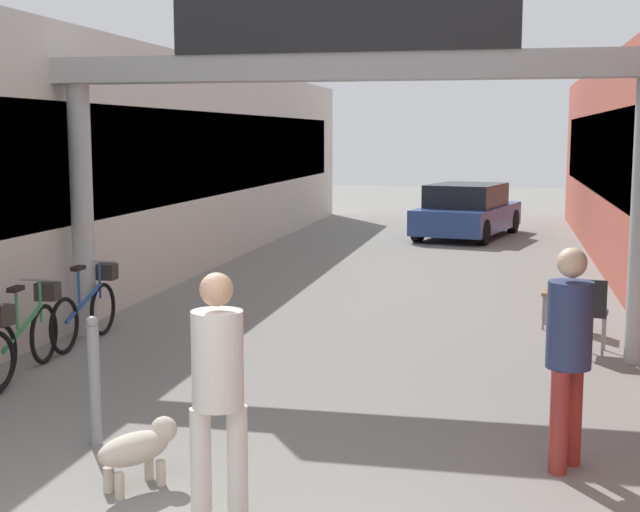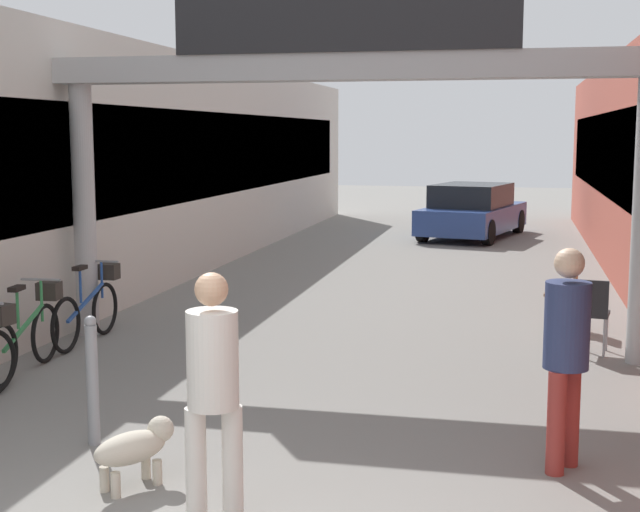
% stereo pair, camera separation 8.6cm
% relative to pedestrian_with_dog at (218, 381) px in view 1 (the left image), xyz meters
% --- Properties ---
extents(storefront_left, '(3.00, 26.00, 3.94)m').
position_rel_pedestrian_with_dog_xyz_m(storefront_left, '(-5.16, 9.52, 1.02)').
color(storefront_left, beige).
rests_on(storefront_left, ground_plane).
extents(arcade_sign_gateway, '(7.40, 0.47, 4.11)m').
position_rel_pedestrian_with_dog_xyz_m(arcade_sign_gateway, '(-0.07, 4.90, 1.94)').
color(arcade_sign_gateway, '#B2B2B2').
rests_on(arcade_sign_gateway, ground_plane).
extents(pedestrian_with_dog, '(0.44, 0.44, 1.67)m').
position_rel_pedestrian_with_dog_xyz_m(pedestrian_with_dog, '(0.00, 0.00, 0.00)').
color(pedestrian_with_dog, silver).
rests_on(pedestrian_with_dog, ground_plane).
extents(pedestrian_companion, '(0.46, 0.46, 1.71)m').
position_rel_pedestrian_with_dog_xyz_m(pedestrian_companion, '(2.30, 1.43, 0.03)').
color(pedestrian_companion, '#99332D').
rests_on(pedestrian_companion, ground_plane).
extents(dog_on_leash, '(0.55, 0.66, 0.48)m').
position_rel_pedestrian_with_dog_xyz_m(dog_on_leash, '(-0.74, 0.43, -0.66)').
color(dog_on_leash, beige).
rests_on(dog_on_leash, ground_plane).
extents(bicycle_green_third, '(0.46, 1.69, 0.98)m').
position_rel_pedestrian_with_dog_xyz_m(bicycle_green_third, '(-3.18, 3.11, -0.52)').
color(bicycle_green_third, black).
rests_on(bicycle_green_third, ground_plane).
extents(bicycle_blue_farthest, '(0.46, 1.69, 0.98)m').
position_rel_pedestrian_with_dog_xyz_m(bicycle_blue_farthest, '(-3.20, 4.57, -0.52)').
color(bicycle_blue_farthest, black).
rests_on(bicycle_blue_farthest, ground_plane).
extents(bollard_post_metal, '(0.10, 0.10, 1.09)m').
position_rel_pedestrian_with_dog_xyz_m(bollard_post_metal, '(-1.46, 1.18, -0.40)').
color(bollard_post_metal, gray).
rests_on(bollard_post_metal, ground_plane).
extents(cafe_chair_black_nearer, '(0.46, 0.46, 0.89)m').
position_rel_pedestrian_with_dog_xyz_m(cafe_chair_black_nearer, '(2.78, 5.22, -0.41)').
color(cafe_chair_black_nearer, gray).
rests_on(cafe_chair_black_nearer, ground_plane).
extents(cafe_chair_wood_farther, '(0.45, 0.45, 0.89)m').
position_rel_pedestrian_with_dog_xyz_m(cafe_chair_wood_farther, '(2.58, 6.57, -0.41)').
color(cafe_chair_wood_farther, gray).
rests_on(cafe_chair_wood_farther, ground_plane).
extents(parked_car_blue, '(2.64, 4.30, 1.33)m').
position_rel_pedestrian_with_dog_xyz_m(parked_car_blue, '(0.84, 16.94, -0.31)').
color(parked_car_blue, '#2D478C').
rests_on(parked_car_blue, ground_plane).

